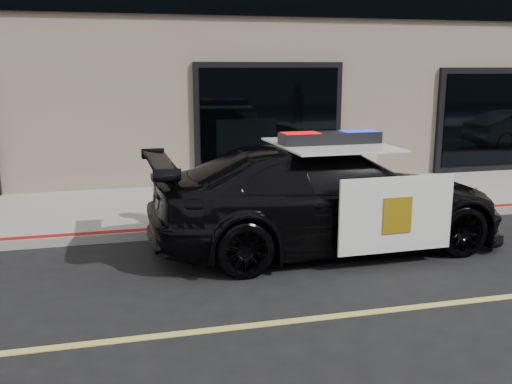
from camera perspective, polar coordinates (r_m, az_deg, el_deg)
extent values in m
plane|color=black|center=(7.71, 23.08, -9.74)|extent=(120.00, 120.00, 0.00)
cube|color=gray|center=(12.06, 8.06, -0.62)|extent=(60.00, 3.50, 0.15)
imported|color=black|center=(8.88, 7.25, -0.50)|extent=(2.48, 5.64, 1.61)
cube|color=white|center=(8.11, 13.87, -2.21)|extent=(1.72, 0.08, 1.07)
cube|color=white|center=(10.13, 7.56, 0.95)|extent=(1.72, 0.08, 1.07)
cube|color=white|center=(8.73, 7.39, 4.74)|extent=(1.65, 1.96, 0.03)
cube|color=gold|center=(8.08, 13.99, -2.27)|extent=(0.43, 0.02, 0.51)
cube|color=black|center=(8.72, 7.41, 5.35)|extent=(1.55, 0.43, 0.19)
cube|color=red|center=(8.55, 4.50, 5.36)|extent=(0.54, 0.36, 0.17)
cube|color=#0C19CC|center=(8.91, 10.21, 5.49)|extent=(0.54, 0.36, 0.17)
cylinder|color=beige|center=(10.03, -9.37, -2.65)|extent=(0.39, 0.39, 0.09)
cylinder|color=beige|center=(9.96, -9.43, -0.88)|extent=(0.28, 0.28, 0.55)
cylinder|color=beige|center=(9.89, -9.49, 0.79)|extent=(0.34, 0.34, 0.07)
sphere|color=beige|center=(9.88, -9.51, 1.16)|extent=(0.25, 0.25, 0.25)
cylinder|color=beige|center=(9.86, -9.53, 1.78)|extent=(0.08, 0.08, 0.08)
cylinder|color=beige|center=(10.12, -9.54, -0.22)|extent=(0.14, 0.13, 0.14)
cylinder|color=beige|center=(9.76, -9.35, -0.69)|extent=(0.14, 0.13, 0.14)
cylinder|color=beige|center=(9.74, -9.32, -1.17)|extent=(0.19, 0.15, 0.19)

